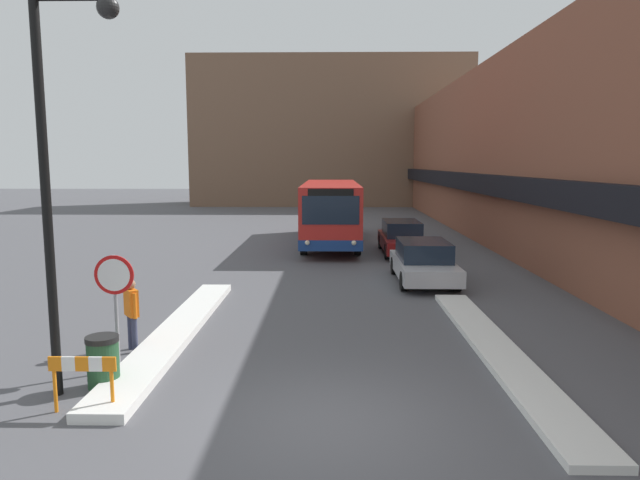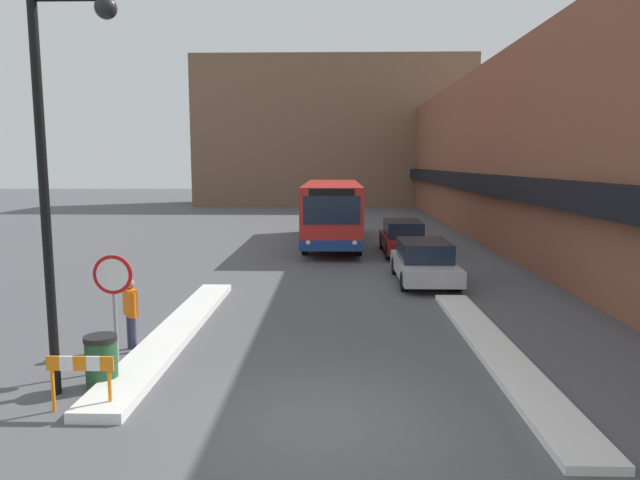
# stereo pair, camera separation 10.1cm
# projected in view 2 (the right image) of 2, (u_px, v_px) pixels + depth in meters

# --- Properties ---
(ground_plane) EXTENTS (160.00, 160.00, 0.00)m
(ground_plane) POSITION_uv_depth(u_px,v_px,m) (325.00, 423.00, 8.92)
(ground_plane) COLOR #515156
(building_row_right) EXTENTS (5.50, 60.00, 8.96)m
(building_row_right) POSITION_uv_depth(u_px,v_px,m) (510.00, 155.00, 31.84)
(building_row_right) COLOR brown
(building_row_right) RESTS_ON ground_plane
(building_backdrop_far) EXTENTS (26.00, 8.00, 13.76)m
(building_backdrop_far) POSITION_uv_depth(u_px,v_px,m) (333.00, 133.00, 55.28)
(building_backdrop_far) COLOR brown
(building_backdrop_far) RESTS_ON ground_plane
(snow_bank_left) EXTENTS (0.90, 9.46, 0.18)m
(snow_bank_left) POSITION_uv_depth(u_px,v_px,m) (177.00, 330.00, 13.52)
(snow_bank_left) COLOR silver
(snow_bank_left) RESTS_ON ground_plane
(snow_bank_right) EXTENTS (0.90, 9.65, 0.14)m
(snow_bank_right) POSITION_uv_depth(u_px,v_px,m) (496.00, 350.00, 12.16)
(snow_bank_right) COLOR silver
(snow_bank_right) RESTS_ON ground_plane
(city_bus) EXTENTS (2.66, 11.08, 3.05)m
(city_bus) POSITION_uv_depth(u_px,v_px,m) (332.00, 211.00, 28.31)
(city_bus) COLOR red
(city_bus) RESTS_ON ground_plane
(parked_car_front) EXTENTS (1.89, 4.47, 1.40)m
(parked_car_front) POSITION_uv_depth(u_px,v_px,m) (424.00, 261.00, 19.38)
(parked_car_front) COLOR #B7B7BC
(parked_car_front) RESTS_ON ground_plane
(parked_car_middle) EXTENTS (1.79, 4.83, 1.47)m
(parked_car_middle) POSITION_uv_depth(u_px,v_px,m) (403.00, 237.00, 25.42)
(parked_car_middle) COLOR maroon
(parked_car_middle) RESTS_ON ground_plane
(stop_sign) EXTENTS (0.76, 0.08, 2.29)m
(stop_sign) POSITION_uv_depth(u_px,v_px,m) (113.00, 287.00, 10.94)
(stop_sign) COLOR gray
(stop_sign) RESTS_ON ground_plane
(street_lamp) EXTENTS (1.46, 0.36, 6.81)m
(street_lamp) POSITION_uv_depth(u_px,v_px,m) (58.00, 154.00, 9.48)
(street_lamp) COLOR black
(street_lamp) RESTS_ON ground_plane
(pedestrian) EXTENTS (0.41, 0.45, 1.58)m
(pedestrian) POSITION_uv_depth(u_px,v_px,m) (131.00, 308.00, 12.23)
(pedestrian) COLOR #333851
(pedestrian) RESTS_ON ground_plane
(trash_bin) EXTENTS (0.59, 0.59, 0.95)m
(trash_bin) POSITION_uv_depth(u_px,v_px,m) (101.00, 361.00, 10.31)
(trash_bin) COLOR #234C2D
(trash_bin) RESTS_ON ground_plane
(construction_barricade) EXTENTS (1.10, 0.06, 0.94)m
(construction_barricade) POSITION_uv_depth(u_px,v_px,m) (80.00, 372.00, 9.23)
(construction_barricade) COLOR orange
(construction_barricade) RESTS_ON ground_plane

